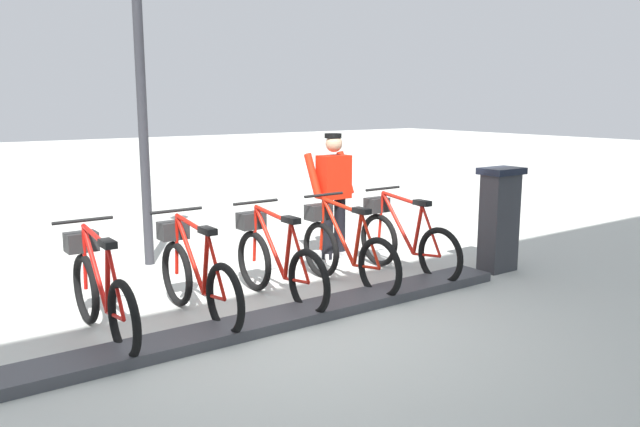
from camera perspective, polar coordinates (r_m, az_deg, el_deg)
ground_plane at (r=6.09m, az=-2.91°, el=-9.77°), size 60.00×60.00×0.00m
dock_rail_base at (r=6.07m, az=-2.92°, el=-9.33°), size 0.44×5.32×0.10m
payment_kiosk at (r=7.99m, az=15.92°, el=-0.37°), size 0.36×0.52×1.28m
bike_docked_0 at (r=7.66m, az=7.58°, el=-2.31°), size 1.72×0.54×1.02m
bike_docked_1 at (r=7.09m, az=2.22°, el=-3.25°), size 1.72×0.54×1.02m
bike_docked_2 at (r=6.59m, az=-4.03°, el=-4.31°), size 1.72×0.54×1.02m
bike_docked_3 at (r=6.19m, az=-11.22°, el=-5.45°), size 1.72×0.54×1.02m
bike_docked_4 at (r=5.90m, az=-19.30°, el=-6.64°), size 1.72×0.54×1.02m
worker_near_rack at (r=8.21m, az=1.21°, el=2.01°), size 0.46×0.62×1.66m
lamp_post at (r=8.19m, az=-16.09°, el=14.54°), size 0.32×0.32×4.24m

